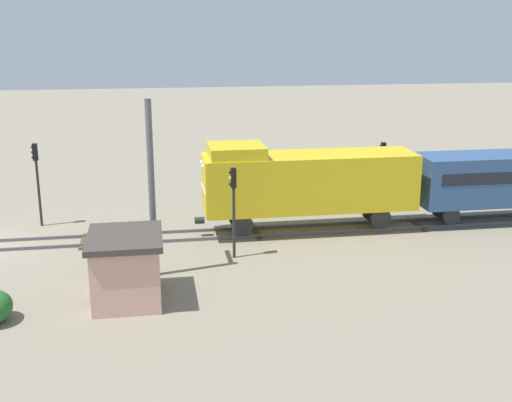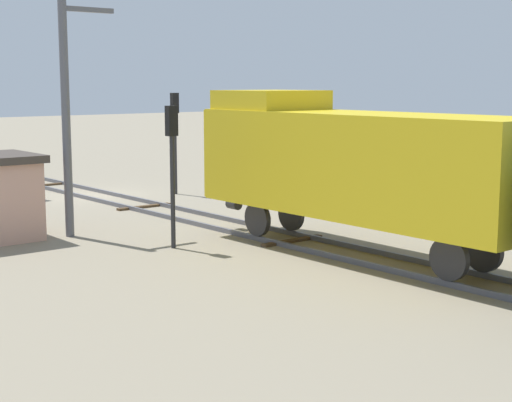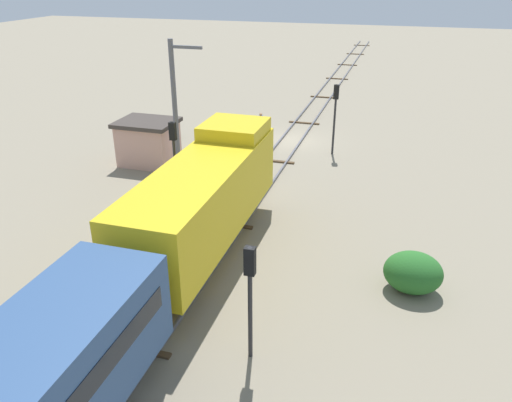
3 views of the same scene
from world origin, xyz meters
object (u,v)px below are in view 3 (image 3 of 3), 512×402
(locomotive, at_px, (206,194))
(traffic_signal_mid, at_px, (174,148))
(traffic_signal_near, at_px, (335,107))
(relay_hut, at_px, (148,142))
(catenary_mast, at_px, (176,106))
(traffic_signal_far, at_px, (250,283))
(worker_near_track, at_px, (261,122))

(locomotive, height_order, traffic_signal_mid, locomotive)
(traffic_signal_near, bearing_deg, relay_hut, 24.81)
(traffic_signal_mid, height_order, catenary_mast, catenary_mast)
(traffic_signal_far, xyz_separation_m, catenary_mast, (8.54, -13.46, 1.34))
(traffic_signal_near, relative_size, worker_near_track, 2.68)
(traffic_signal_mid, bearing_deg, relay_hut, -49.58)
(traffic_signal_mid, distance_m, relay_hut, 6.52)
(traffic_signal_far, distance_m, worker_near_track, 22.80)
(worker_near_track, bearing_deg, traffic_signal_far, -139.97)
(traffic_signal_far, height_order, worker_near_track, traffic_signal_far)
(traffic_signal_far, xyz_separation_m, relay_hut, (11.10, -14.57, -1.37))
(locomotive, xyz_separation_m, traffic_signal_mid, (3.40, -4.27, 0.23))
(locomotive, distance_m, traffic_signal_far, 6.57)
(locomotive, xyz_separation_m, relay_hut, (7.50, -9.08, -1.38))
(traffic_signal_near, relative_size, traffic_signal_far, 1.15)
(relay_hut, bearing_deg, traffic_signal_near, -155.19)
(traffic_signal_mid, xyz_separation_m, worker_near_track, (-1.00, -12.16, -2.00))
(traffic_signal_near, relative_size, catenary_mast, 0.59)
(traffic_signal_mid, bearing_deg, traffic_signal_near, -124.07)
(catenary_mast, xyz_separation_m, relay_hut, (2.56, -1.12, -2.72))
(traffic_signal_mid, height_order, relay_hut, traffic_signal_mid)
(traffic_signal_mid, distance_m, catenary_mast, 4.15)
(worker_near_track, xyz_separation_m, catenary_mast, (2.54, 8.47, 3.11))
(traffic_signal_mid, xyz_separation_m, relay_hut, (4.10, -4.81, -1.61))
(catenary_mast, bearing_deg, worker_near_track, -106.68)
(locomotive, bearing_deg, traffic_signal_mid, -51.44)
(catenary_mast, bearing_deg, locomotive, 121.80)
(locomotive, relative_size, catenary_mast, 1.50)
(traffic_signal_mid, bearing_deg, catenary_mast, -67.44)
(locomotive, relative_size, traffic_signal_near, 2.55)
(catenary_mast, bearing_deg, traffic_signal_near, -143.32)
(relay_hut, bearing_deg, traffic_signal_mid, 130.42)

